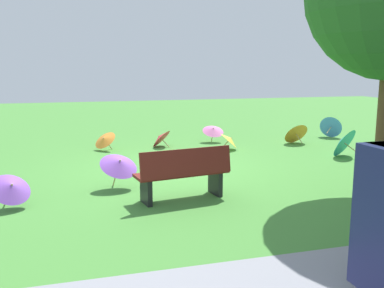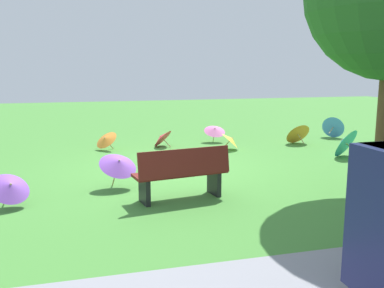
% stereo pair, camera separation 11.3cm
% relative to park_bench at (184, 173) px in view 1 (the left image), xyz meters
% --- Properties ---
extents(ground, '(40.00, 40.00, 0.00)m').
position_rel_park_bench_xyz_m(ground, '(-0.37, -2.15, -0.47)').
color(ground, '#478C38').
extents(park_bench, '(1.66, 0.73, 0.90)m').
position_rel_park_bench_xyz_m(park_bench, '(0.00, 0.00, 0.00)').
color(park_bench, maroon).
rests_on(park_bench, ground).
extents(parasol_orange_0, '(0.80, 0.67, 0.66)m').
position_rel_park_bench_xyz_m(parasol_orange_0, '(-4.55, -4.40, -0.14)').
color(parasol_orange_0, tan).
rests_on(parasol_orange_0, ground).
extents(parasol_orange_1, '(0.78, 0.80, 0.54)m').
position_rel_park_bench_xyz_m(parasol_orange_1, '(0.93, -4.82, -0.15)').
color(parasol_orange_1, tan).
rests_on(parasol_orange_1, ground).
extents(parasol_purple_1, '(0.89, 0.88, 0.71)m').
position_rel_park_bench_xyz_m(parasol_purple_1, '(0.96, -0.97, 0.01)').
color(parasol_purple_1, tan).
rests_on(parasol_purple_1, ground).
extents(parasol_teal_0, '(0.96, 0.89, 0.77)m').
position_rel_park_bench_xyz_m(parasol_teal_0, '(-4.73, -2.38, -0.08)').
color(parasol_teal_0, tan).
rests_on(parasol_teal_0, ground).
extents(parasol_red_1, '(0.79, 0.82, 0.54)m').
position_rel_park_bench_xyz_m(parasol_red_1, '(-0.62, -4.94, -0.19)').
color(parasol_red_1, tan).
rests_on(parasol_red_1, ground).
extents(parasol_pink_0, '(0.66, 0.65, 0.57)m').
position_rel_park_bench_xyz_m(parasol_pink_0, '(-2.30, -5.25, -0.08)').
color(parasol_pink_0, tan).
rests_on(parasol_pink_0, ground).
extents(parasol_purple_3, '(0.83, 0.81, 0.60)m').
position_rel_park_bench_xyz_m(parasol_purple_3, '(2.73, -0.27, -0.11)').
color(parasol_purple_3, tan).
rests_on(parasol_purple_3, ground).
extents(parasol_blue_1, '(0.74, 0.73, 0.70)m').
position_rel_park_bench_xyz_m(parasol_blue_1, '(-6.24, -5.12, -0.11)').
color(parasol_blue_1, tan).
rests_on(parasol_blue_1, ground).
extents(parasol_yellow_2, '(0.62, 0.69, 0.53)m').
position_rel_park_bench_xyz_m(parasol_yellow_2, '(-2.35, -4.00, -0.18)').
color(parasol_yellow_2, tan).
rests_on(parasol_yellow_2, ground).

